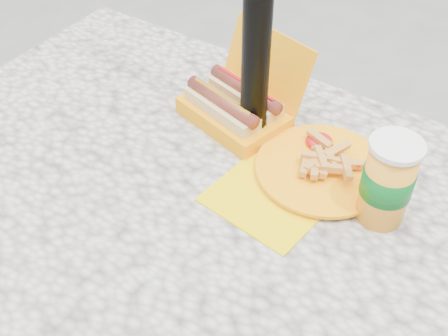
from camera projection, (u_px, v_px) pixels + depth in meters
The scene contains 4 objects.
picnic_table at pixel (207, 226), 1.06m from camera, with size 1.20×0.80×0.75m.
hotdog_box at pixel (237, 105), 1.09m from camera, with size 0.24×0.22×0.16m.
fries_plate at pixel (319, 169), 1.00m from camera, with size 0.27×0.32×0.05m.
soda_cup at pixel (387, 181), 0.88m from camera, with size 0.08×0.08×0.16m.
Camera 1 is at (0.41, -0.57, 1.45)m, focal length 45.00 mm.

